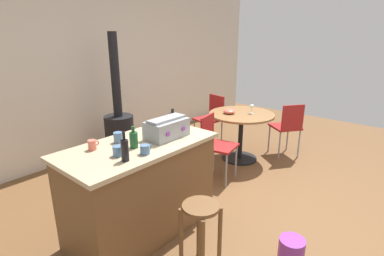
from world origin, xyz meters
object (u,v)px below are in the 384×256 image
Objects in this scene: wine_glass at (252,107)px; plastic_bucket at (291,251)px; wood_stove at (119,130)px; bottle_2 at (125,150)px; cup_1 at (118,137)px; folding_chair_left at (211,116)px; folding_chair_far at (288,125)px; wooden_stool at (201,224)px; serving_bowl at (229,111)px; kitchen_island at (141,188)px; bottle_0 at (134,140)px; toolbox at (167,128)px; cup_2 at (118,151)px; bottle_1 at (173,119)px; dining_table at (241,124)px; cup_0 at (92,145)px; cup_3 at (145,149)px; folding_chair_near at (215,142)px.

wine_glass is 0.60× the size of plastic_bucket.
bottle_2 is (-1.26, -1.85, 0.54)m from wood_stove.
wine_glass is at bearing -1.63° from cup_1.
folding_chair_far is at bearing -74.09° from folding_chair_left.
serving_bowl is at bearing 28.79° from wooden_stool.
wood_stove reaches higher than kitchen_island.
bottle_0 is 1.11× the size of serving_bowl.
bottle_2 is at bearing -166.49° from toolbox.
cup_2 is at bearing -169.14° from serving_bowl.
bottle_1 reaches higher than folding_chair_left.
bottle_0 reaches higher than folding_chair_left.
wooden_stool is 2.43m from dining_table.
dining_table is 0.78m from folding_chair_left.
plastic_bucket is (0.84, -1.12, -0.91)m from bottle_2.
cup_1 is at bearing 148.71° from toolbox.
cup_2 is (-0.21, -0.05, -0.03)m from bottle_0.
wood_stove reaches higher than cup_1.
cup_0 reaches higher than cup_3.
bottle_0 reaches higher than serving_bowl.
cup_1 is at bearing 87.35° from cup_3.
wood_stove is 1.70m from serving_bowl.
folding_chair_far is at bearing -46.59° from wood_stove.
wooden_stool is 2.60m from wood_stove.
bottle_0 is 2.36m from wine_glass.
folding_chair_far is 2.22m from bottle_1.
wooden_stool is at bearing -144.31° from folding_chair_left.
toolbox is 0.60m from cup_2.
folding_chair_far reaches higher than wooden_stool.
dining_table is 1.12× the size of folding_chair_far.
bottle_0 is at bearing -151.77° from kitchen_island.
kitchen_island is 0.84m from bottle_1.
dining_table is 2.56m from bottle_2.
folding_chair_left is at bearing 23.56° from bottle_2.
wood_stove is at bearing 58.34° from bottle_0.
serving_bowl is 2.36m from plastic_bucket.
bottle_1 reaches higher than serving_bowl.
wood_stove is 17.96× the size of cup_0.
wood_stove is 2.19m from cup_3.
folding_chair_near is (1.39, 0.13, 0.05)m from kitchen_island.
serving_bowl is (2.15, 0.59, -0.19)m from cup_3.
dining_table is 1.87m from wood_stove.
bottle_0 is 1.05× the size of bottle_1.
kitchen_island is 1.50× the size of dining_table.
plastic_bucket is (0.53, -1.34, -0.35)m from kitchen_island.
dining_table is 2.56m from cup_0.
cup_3 is (0.24, -0.42, -0.00)m from cup_0.
dining_table is at bearing 11.15° from cup_3.
folding_chair_left is at bearing 25.43° from cup_3.
wooden_stool is 2.61× the size of plastic_bucket.
folding_chair_near is at bearing 7.46° from cup_2.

